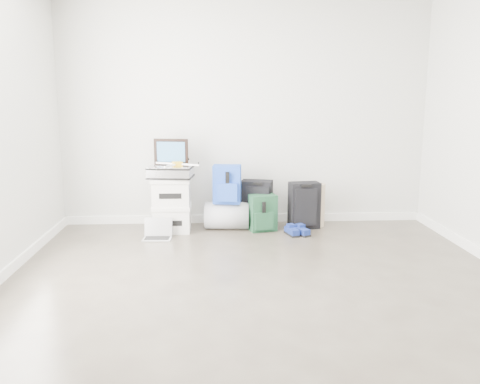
{
  "coord_description": "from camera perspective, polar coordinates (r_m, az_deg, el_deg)",
  "views": [
    {
      "loc": [
        -0.41,
        -3.78,
        1.6
      ],
      "look_at": [
        -0.09,
        1.9,
        0.5
      ],
      "focal_mm": 38.0,
      "sensor_mm": 36.0,
      "label": 1
    }
  ],
  "objects": [
    {
      "name": "blue_backpack",
      "position": [
        6.01,
        -1.46,
        0.79
      ],
      "size": [
        0.35,
        0.27,
        0.45
      ],
      "rotation": [
        0.0,
        0.0,
        -0.13
      ],
      "color": "#183A9C",
      "rests_on": "duffel_bag"
    },
    {
      "name": "drone",
      "position": [
        5.92,
        -7.04,
        3.15
      ],
      "size": [
        0.52,
        0.52,
        0.05
      ],
      "rotation": [
        0.0,
        0.0,
        0.33
      ],
      "color": "gold",
      "rests_on": "briefcase"
    },
    {
      "name": "carry_on",
      "position": [
        6.18,
        7.23,
        -1.5
      ],
      "size": [
        0.38,
        0.28,
        0.56
      ],
      "rotation": [
        0.0,
        0.0,
        0.15
      ],
      "color": "black",
      "rests_on": "ground"
    },
    {
      "name": "boxes_stack",
      "position": [
        6.03,
        -7.68,
        -1.42
      ],
      "size": [
        0.45,
        0.37,
        0.64
      ],
      "rotation": [
        0.0,
        0.0,
        -0.01
      ],
      "color": "silver",
      "rests_on": "ground"
    },
    {
      "name": "large_suitcase",
      "position": [
        6.2,
        1.89,
        -1.32
      ],
      "size": [
        0.41,
        0.32,
        0.57
      ],
      "rotation": [
        0.0,
        0.0,
        -0.26
      ],
      "color": "black",
      "rests_on": "ground"
    },
    {
      "name": "ground",
      "position": [
        4.12,
        2.82,
        -11.96
      ],
      "size": [
        5.0,
        5.0,
        0.0
      ],
      "primitive_type": "plane",
      "color": "#3C342B",
      "rests_on": "ground"
    },
    {
      "name": "room_envelope",
      "position": [
        3.82,
        3.04,
        12.71
      ],
      "size": [
        4.52,
        5.02,
        2.71
      ],
      "color": "silver",
      "rests_on": "ground"
    },
    {
      "name": "laptop",
      "position": [
        5.82,
        -9.23,
        -4.65
      ],
      "size": [
        0.32,
        0.24,
        0.22
      ],
      "rotation": [
        0.0,
        0.0,
        -0.05
      ],
      "color": "silver",
      "rests_on": "ground"
    },
    {
      "name": "briefcase",
      "position": [
        5.96,
        -7.77,
        2.24
      ],
      "size": [
        0.53,
        0.42,
        0.14
      ],
      "primitive_type": "cube",
      "rotation": [
        0.0,
        0.0,
        -0.12
      ],
      "color": "#B2B2B7",
      "rests_on": "boxes_stack"
    },
    {
      "name": "rolled_rug",
      "position": [
        6.3,
        8.72,
        -1.46
      ],
      "size": [
        0.17,
        0.17,
        0.53
      ],
      "primitive_type": "cylinder",
      "color": "tan",
      "rests_on": "ground"
    },
    {
      "name": "painting",
      "position": [
        6.03,
        -7.75,
        4.49
      ],
      "size": [
        0.41,
        0.11,
        0.31
      ],
      "rotation": [
        0.0,
        0.0,
        -0.21
      ],
      "color": "black",
      "rests_on": "briefcase"
    },
    {
      "name": "duffel_bag",
      "position": [
        6.12,
        -1.45,
        -2.67
      ],
      "size": [
        0.56,
        0.39,
        0.33
      ],
      "primitive_type": "cylinder",
      "rotation": [
        0.0,
        1.57,
        -0.12
      ],
      "color": "#96989E",
      "rests_on": "ground"
    },
    {
      "name": "shoes",
      "position": [
        5.92,
        6.37,
        -4.44
      ],
      "size": [
        0.29,
        0.26,
        0.08
      ],
      "rotation": [
        0.0,
        0.0,
        0.34
      ],
      "color": "black",
      "rests_on": "ground"
    },
    {
      "name": "green_backpack",
      "position": [
        6.03,
        2.6,
        -2.45
      ],
      "size": [
        0.35,
        0.29,
        0.43
      ],
      "rotation": [
        0.0,
        0.0,
        0.25
      ],
      "color": "#143923",
      "rests_on": "ground"
    }
  ]
}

